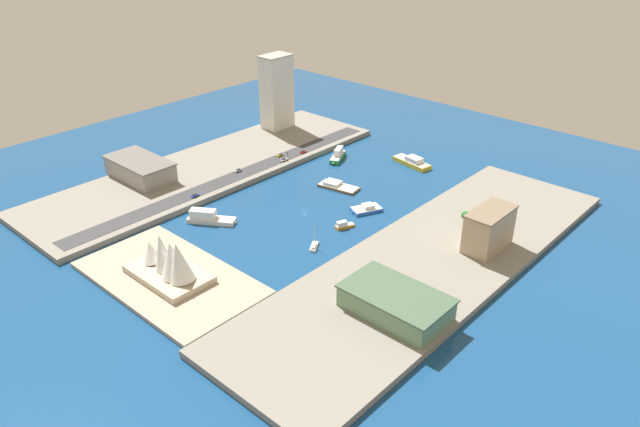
# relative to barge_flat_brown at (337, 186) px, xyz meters

# --- Properties ---
(ground_plane) EXTENTS (440.00, 440.00, 0.00)m
(ground_plane) POSITION_rel_barge_flat_brown_xyz_m (-6.62, 35.09, -1.23)
(ground_plane) COLOR navy
(quay_west) EXTENTS (70.00, 240.00, 3.19)m
(quay_west) POSITION_rel_barge_flat_brown_xyz_m (-89.66, 35.09, 0.36)
(quay_west) COLOR gray
(quay_west) RESTS_ON ground_plane
(quay_east) EXTENTS (70.00, 240.00, 3.19)m
(quay_east) POSITION_rel_barge_flat_brown_xyz_m (76.43, 35.09, 0.36)
(quay_east) COLOR gray
(quay_east) RESTS_ON ground_plane
(peninsula_point) EXTENTS (89.01, 49.69, 2.00)m
(peninsula_point) POSITION_rel_barge_flat_brown_xyz_m (-8.16, 126.51, -0.23)
(peninsula_point) COLOR #A89E89
(peninsula_point) RESTS_ON ground_plane
(road_strip) EXTENTS (12.32, 228.00, 0.15)m
(road_strip) POSITION_rel_barge_flat_brown_xyz_m (52.21, 35.09, 2.03)
(road_strip) COLOR #38383D
(road_strip) RESTS_ON quay_east
(barge_flat_brown) EXTENTS (26.20, 14.24, 3.41)m
(barge_flat_brown) POSITION_rel_barge_flat_brown_xyz_m (0.00, 0.00, 0.00)
(barge_flat_brown) COLOR brown
(barge_flat_brown) RESTS_ON ground_plane
(water_taxi_orange) EXTENTS (7.38, 11.30, 3.90)m
(water_taxi_orange) POSITION_rel_barge_flat_brown_xyz_m (-35.08, 35.05, 0.31)
(water_taxi_orange) COLOR orange
(water_taxi_orange) RESTS_ON ground_plane
(ferry_green_doubledeck) EXTENTS (14.60, 22.22, 7.09)m
(ferry_green_doubledeck) POSITION_rel_barge_flat_brown_xyz_m (28.70, -33.91, 1.33)
(ferry_green_doubledeck) COLOR #2D8C4C
(ferry_green_doubledeck) RESTS_ON ground_plane
(catamaran_blue) EXTENTS (15.31, 18.90, 3.91)m
(catamaran_blue) POSITION_rel_barge_flat_brown_xyz_m (-31.99, 11.90, 0.10)
(catamaran_blue) COLOR blue
(catamaran_blue) RESTS_ON ground_plane
(sailboat_small_white) EXTENTS (7.56, 9.85, 13.20)m
(sailboat_small_white) POSITION_rel_barge_flat_brown_xyz_m (-37.57, 60.90, -0.26)
(sailboat_small_white) COLOR white
(sailboat_small_white) RESTS_ON ground_plane
(ferry_white_commuter) EXTENTS (25.81, 20.26, 6.99)m
(ferry_white_commuter) POSITION_rel_barge_flat_brown_xyz_m (22.97, 79.21, 1.43)
(ferry_white_commuter) COLOR silver
(ferry_white_commuter) RESTS_ON ground_plane
(ferry_yellow_fast) EXTENTS (29.52, 13.24, 5.83)m
(ferry_yellow_fast) POSITION_rel_barge_flat_brown_xyz_m (-13.30, -59.26, 0.89)
(ferry_yellow_fast) COLOR yellow
(ferry_yellow_fast) RESTS_ON ground_plane
(terminal_long_green) EXTENTS (44.26, 26.16, 10.04)m
(terminal_long_green) POSITION_rel_barge_flat_brown_xyz_m (-101.30, 80.36, 7.01)
(terminal_long_green) COLOR slate
(terminal_long_green) RESTS_ON quay_west
(apartment_midrise_tan) EXTENTS (14.59, 28.05, 20.33)m
(apartment_midrise_tan) POSITION_rel_barge_flat_brown_xyz_m (-103.32, 7.46, 12.15)
(apartment_midrise_tan) COLOR tan
(apartment_midrise_tan) RESTS_ON quay_west
(carpark_squat_concrete) EXTENTS (44.88, 24.06, 11.81)m
(carpark_squat_concrete) POSITION_rel_barge_flat_brown_xyz_m (93.53, 74.50, 7.89)
(carpark_squat_concrete) COLOR gray
(carpark_squat_concrete) RESTS_ON quay_east
(hotel_broad_white) EXTENTS (15.13, 22.32, 53.05)m
(hotel_broad_white) POSITION_rel_barge_flat_brown_xyz_m (97.35, -45.18, 28.51)
(hotel_broad_white) COLOR silver
(hotel_broad_white) RESTS_ON quay_east
(hatchback_blue) EXTENTS (1.92, 4.94, 1.61)m
(hatchback_blue) POSITION_rel_barge_flat_brown_xyz_m (47.72, 69.00, 2.89)
(hatchback_blue) COLOR black
(hatchback_blue) RESTS_ON road_strip
(taxi_yellow_cab) EXTENTS (1.85, 4.93, 1.50)m
(taxi_yellow_cab) POSITION_rel_barge_flat_brown_xyz_m (54.99, -6.16, 2.85)
(taxi_yellow_cab) COLOR black
(taxi_yellow_cab) RESTS_ON road_strip
(van_white) EXTENTS (2.08, 5.26, 1.59)m
(van_white) POSITION_rel_barge_flat_brown_xyz_m (47.46, -2.25, 2.89)
(van_white) COLOR black
(van_white) RESTS_ON road_strip
(pickup_red) EXTENTS (1.98, 4.64, 1.61)m
(pickup_red) POSITION_rel_barge_flat_brown_xyz_m (47.89, -20.81, 2.90)
(pickup_red) COLOR black
(pickup_red) RESTS_ON road_strip
(sedan_silver) EXTENTS (2.04, 4.86, 1.63)m
(sedan_silver) POSITION_rel_barge_flat_brown_xyz_m (56.22, 29.16, 2.91)
(sedan_silver) COLOR black
(sedan_silver) RESTS_ON road_strip
(traffic_light_waterfront) EXTENTS (0.36, 0.36, 6.50)m
(traffic_light_waterfront) POSITION_rel_barge_flat_brown_xyz_m (44.99, -3.36, 6.30)
(traffic_light_waterfront) COLOR black
(traffic_light_waterfront) RESTS_ON quay_east
(opera_landmark) EXTENTS (39.72, 23.78, 21.39)m
(opera_landmark) POSITION_rel_barge_flat_brown_xyz_m (-10.06, 126.51, 9.24)
(opera_landmark) COLOR #BCAD93
(opera_landmark) RESTS_ON peninsula_point
(park_tree_cluster) EXTENTS (11.72, 20.29, 9.65)m
(park_tree_cluster) POSITION_rel_barge_flat_brown_xyz_m (-87.69, -15.92, 7.94)
(park_tree_cluster) COLOR brown
(park_tree_cluster) RESTS_ON quay_west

